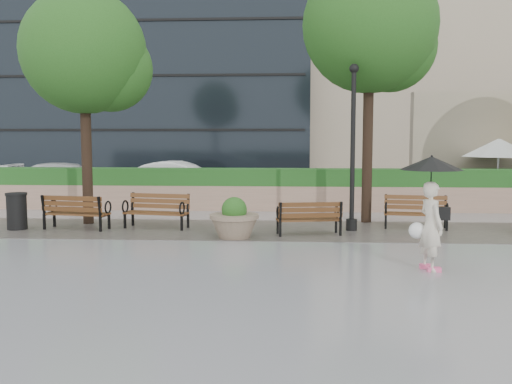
# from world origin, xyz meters

# --- Properties ---
(ground) EXTENTS (100.00, 100.00, 0.00)m
(ground) POSITION_xyz_m (0.00, 0.00, 0.00)
(ground) COLOR gray
(ground) RESTS_ON ground
(cobble_strip) EXTENTS (28.00, 3.20, 0.01)m
(cobble_strip) POSITION_xyz_m (0.00, 3.00, 0.01)
(cobble_strip) COLOR #383330
(cobble_strip) RESTS_ON ground
(hedge_wall) EXTENTS (24.00, 0.80, 1.35)m
(hedge_wall) POSITION_xyz_m (0.00, 7.00, 0.66)
(hedge_wall) COLOR tan
(hedge_wall) RESTS_ON ground
(asphalt_street) EXTENTS (40.00, 7.00, 0.00)m
(asphalt_street) POSITION_xyz_m (0.00, 11.00, 0.00)
(asphalt_street) COLOR black
(asphalt_street) RESTS_ON ground
(bldg_stone) EXTENTS (18.00, 10.00, 20.00)m
(bldg_stone) POSITION_xyz_m (10.00, 23.00, 10.00)
(bldg_stone) COLOR tan
(bldg_stone) RESTS_ON ground
(bench_0) EXTENTS (1.74, 0.91, 0.89)m
(bench_0) POSITION_xyz_m (-5.44, 2.79, 0.26)
(bench_0) COLOR #582F19
(bench_0) RESTS_ON ground
(bench_1) EXTENTS (1.74, 0.94, 0.89)m
(bench_1) POSITION_xyz_m (-3.42, 3.11, 0.26)
(bench_1) COLOR #582F19
(bench_1) RESTS_ON ground
(bench_2) EXTENTS (1.63, 0.87, 0.83)m
(bench_2) POSITION_xyz_m (0.52, 2.32, 0.25)
(bench_2) COLOR #582F19
(bench_2) RESTS_ON ground
(bench_3) EXTENTS (1.67, 0.87, 0.85)m
(bench_3) POSITION_xyz_m (3.32, 3.45, 0.25)
(bench_3) COLOR #582F19
(bench_3) RESTS_ON ground
(planter_left) EXTENTS (1.16, 1.16, 0.98)m
(planter_left) POSITION_xyz_m (-1.25, 1.83, 0.38)
(planter_left) COLOR #7F6B56
(planter_left) RESTS_ON ground
(trash_bin) EXTENTS (0.54, 0.54, 0.90)m
(trash_bin) POSITION_xyz_m (-6.96, 2.68, 0.45)
(trash_bin) COLOR black
(trash_bin) RESTS_ON ground
(lamppost) EXTENTS (0.28, 0.28, 4.19)m
(lamppost) POSITION_xyz_m (1.62, 3.04, 1.85)
(lamppost) COLOR black
(lamppost) RESTS_ON ground
(tree_0) EXTENTS (3.42, 3.32, 6.32)m
(tree_0) POSITION_xyz_m (-5.33, 3.85, 4.53)
(tree_0) COLOR black
(tree_0) RESTS_ON ground
(tree_1) EXTENTS (3.69, 3.64, 7.20)m
(tree_1) POSITION_xyz_m (2.33, 4.58, 5.24)
(tree_1) COLOR black
(tree_1) RESTS_ON ground
(patio_umb_white) EXTENTS (2.50, 2.50, 2.30)m
(patio_umb_white) POSITION_xyz_m (7.18, 8.60, 1.99)
(patio_umb_white) COLOR black
(patio_umb_white) RESTS_ON ground
(car_left) EXTENTS (4.83, 2.31, 1.36)m
(car_left) POSITION_xyz_m (-8.53, 10.14, 0.68)
(car_left) COLOR silver
(car_left) RESTS_ON ground
(car_right) EXTENTS (4.43, 1.73, 1.44)m
(car_right) POSITION_xyz_m (-4.13, 10.01, 0.72)
(car_right) COLOR silver
(car_right) RESTS_ON ground
(pedestrian) EXTENTS (1.11, 1.11, 2.04)m
(pedestrian) POSITION_xyz_m (2.58, -1.15, 1.24)
(pedestrian) COLOR beige
(pedestrian) RESTS_ON ground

